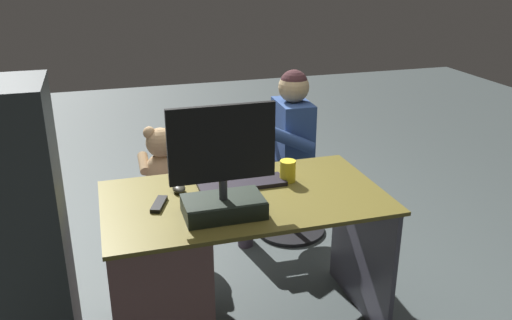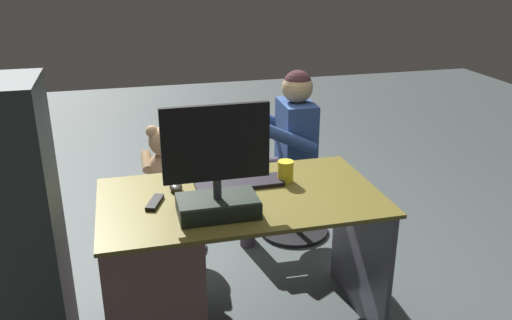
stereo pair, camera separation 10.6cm
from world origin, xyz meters
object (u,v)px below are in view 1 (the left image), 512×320
Objects in this scene: tv_remote at (159,204)px; person at (281,141)px; monitor at (223,180)px; visitor_chair at (291,197)px; computer_mouse at (179,188)px; keyboard at (242,184)px; cup at (288,171)px; teddy_bear at (162,159)px; office_chair_teddy at (166,215)px; desk at (174,272)px.

tv_remote is 1.24m from person.
visitor_chair is at bearing -123.89° from monitor.
computer_mouse is at bearing -62.80° from monitor.
cup reaches higher than keyboard.
teddy_bear reaches higher than tv_remote.
monitor is 1.07m from teddy_bear.
teddy_bear is (-0.11, -0.86, -0.12)m from tv_remote.
teddy_bear is at bearing 1.32° from visitor_chair.
monitor is at bearing 97.81° from teddy_bear.
tv_remote is at bearing 82.32° from office_chair_teddy.
keyboard is 0.82m from teddy_bear.
tv_remote is at bearing 49.01° from computer_mouse.
computer_mouse is at bearing -110.15° from tv_remote.
monitor is at bearing 56.11° from visitor_chair.
keyboard is 0.93m from office_chair_teddy.
desk is 0.57m from monitor.
cup is at bearing -145.90° from monitor.
computer_mouse is 0.88m from office_chair_teddy.
desk is 0.72m from cup.
person is at bearing -106.91° from cup.
teddy_bear is at bearing -55.55° from cup.
computer_mouse is at bearing 89.50° from office_chair_teddy.
person reaches higher than teddy_bear.
computer_mouse is (0.15, -0.29, -0.14)m from monitor.
office_chair_teddy is at bearing -82.09° from monitor.
monitor reaches higher than teddy_bear.
keyboard is 0.42m from tv_remote.
visitor_chair is (-0.96, -0.88, -0.49)m from tv_remote.
monitor is 0.43× the size of person.
monitor is at bearing 59.16° from person.
cup is 0.65m from tv_remote.
cup is 0.10× the size of person.
computer_mouse is 0.64× the size of tv_remote.
keyboard is at bearing -143.97° from tv_remote.
cup is (-0.59, -0.11, 0.40)m from desk.
person is at bearing -133.11° from desk.
person reaches higher than keyboard.
person is at bearing -114.07° from tv_remote.
teddy_bear is 0.35× the size of person.
desk is 2.79× the size of office_chair_teddy.
office_chair_teddy is (0.14, -1.01, -0.63)m from monitor.
teddy_bear is at bearing -82.19° from monitor.
person is at bearing -178.77° from teddy_bear.
teddy_bear is (-0.01, -0.74, -0.13)m from computer_mouse.
desk is 0.52m from keyboard.
keyboard is at bearing 54.67° from visitor_chair.
computer_mouse is 0.21× the size of office_chair_teddy.
office_chair_teddy is 0.42× the size of person.
visitor_chair is (-0.84, -0.02, -0.38)m from teddy_bear.
tv_remote is (0.41, 0.11, -0.00)m from keyboard.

